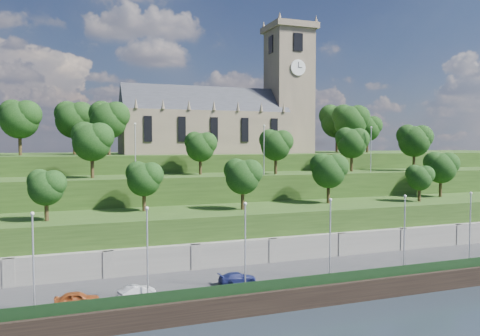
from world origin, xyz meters
name	(u,v)px	position (x,y,z in m)	size (l,w,h in m)	color
ground	(358,301)	(0.00, 0.00, 0.00)	(320.00, 320.00, 0.00)	black
promenade	(329,277)	(0.00, 6.00, 1.00)	(160.00, 12.00, 2.00)	#2D2D30
quay_wall	(358,291)	(0.00, -0.05, 1.10)	(160.00, 0.50, 2.20)	black
fence	(355,276)	(0.00, 0.60, 2.60)	(160.00, 0.10, 1.20)	black
retaining_wall	(305,254)	(0.00, 11.97, 2.50)	(160.00, 2.10, 5.00)	slate
embankment_lower	(286,234)	(0.00, 18.00, 4.00)	(160.00, 12.00, 8.00)	#223D14
embankment_upper	(257,210)	(0.00, 29.00, 6.00)	(160.00, 10.00, 12.00)	#223D14
hilltop	(219,189)	(0.00, 50.00, 7.50)	(160.00, 32.00, 15.00)	#223D14
church	(228,115)	(0.79, 45.98, 22.52)	(38.60, 12.35, 27.60)	#6D5E4C
trees_lower	(303,173)	(2.96, 18.40, 12.72)	(66.20, 8.56, 7.61)	#2F2312
trees_upper	(286,141)	(4.80, 28.06, 17.31)	(61.97, 8.12, 8.43)	#2F2312
trees_hilltop	(235,120)	(1.70, 44.85, 21.61)	(74.71, 16.69, 10.79)	#2F2312
lamp_posts_promenade	(330,233)	(-2.00, 2.50, 7.10)	(60.36, 0.36, 8.96)	#B2B2B7
lamp_posts_upper	(264,146)	(0.00, 26.00, 16.57)	(40.36, 0.36, 7.92)	#B2B2B7
car_left	(77,299)	(-28.42, 2.70, 2.68)	(1.61, 4.00, 1.36)	#8F3D17
car_middle	(136,291)	(-22.95, 3.44, 2.59)	(1.25, 3.57, 1.18)	#ACADB1
car_right	(237,278)	(-12.22, 4.28, 2.59)	(1.66, 4.09, 1.19)	navy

